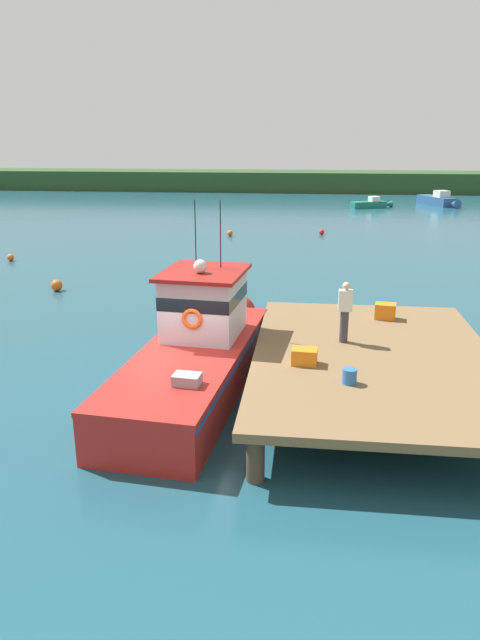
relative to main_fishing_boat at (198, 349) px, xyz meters
name	(u,v)px	position (x,y,z in m)	size (l,w,h in m)	color
ground_plane	(188,388)	(-0.25, -0.34, -1.01)	(200.00, 200.00, 0.00)	#1E4C5B
dock	(373,358)	(4.55, -0.34, 0.07)	(6.00, 9.00, 1.20)	#4C3D2D
main_fishing_boat	(198,349)	(0.00, 0.00, 0.00)	(3.29, 9.93, 4.80)	red
crate_single_far	(385,311)	(5.17, 2.72, 0.43)	(0.60, 0.44, 0.47)	orange
crate_stack_mid_dock	(304,356)	(2.82, -1.23, 0.38)	(0.60, 0.44, 0.38)	orange
bait_bucket	(350,376)	(3.82, -2.27, 0.36)	(0.32, 0.32, 0.34)	#2866B2
deckhand_by_the_boat	(345,311)	(3.83, 0.48, 1.05)	(0.36, 0.22, 1.63)	#383842
moored_boat_outer_mooring	(439,200)	(15.53, 45.91, -0.50)	(3.35, 5.84, 1.49)	#285184
moored_boat_far_left	(371,204)	(8.68, 42.98, -0.64)	(4.21, 2.48, 1.08)	#196B5B
mooring_buoy_outer	(230,233)	(-2.52, 24.78, -0.82)	(0.38, 0.38, 0.38)	#EA5B19
mooring_buoy_spare_mooring	(57,285)	(-8.04, 9.13, -0.76)	(0.49, 0.49, 0.49)	#EA5B19
mooring_buoy_channel_marker	(11,258)	(-13.25, 15.03, -0.82)	(0.37, 0.37, 0.37)	#EA5B19
mooring_buoy_inshore	(322,232)	(3.71, 26.12, -0.82)	(0.38, 0.38, 0.38)	red
far_shoreline	(286,181)	(-0.25, 61.66, 0.19)	(120.00, 8.00, 2.40)	#284723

